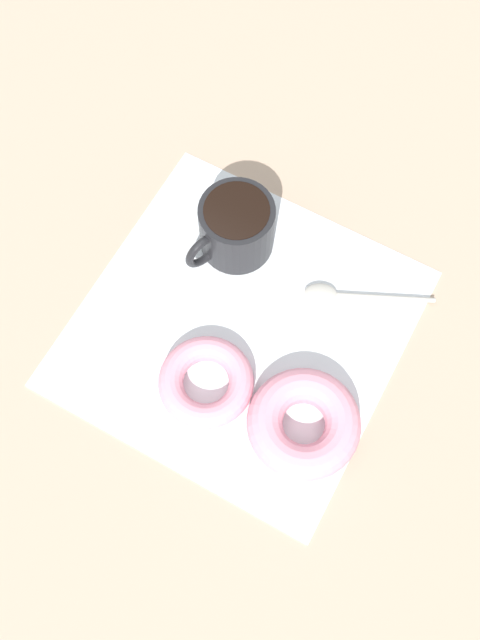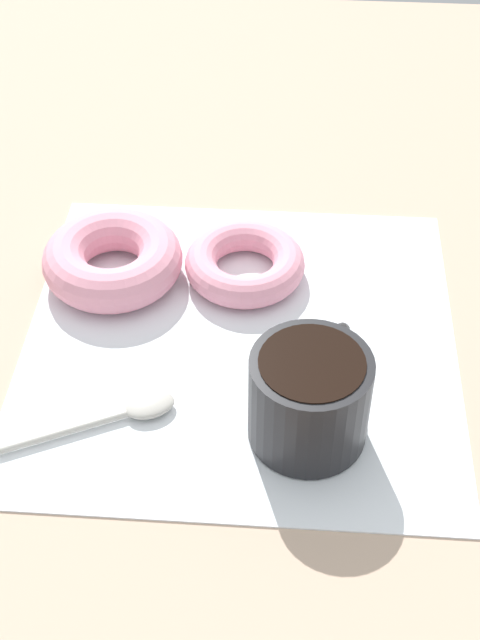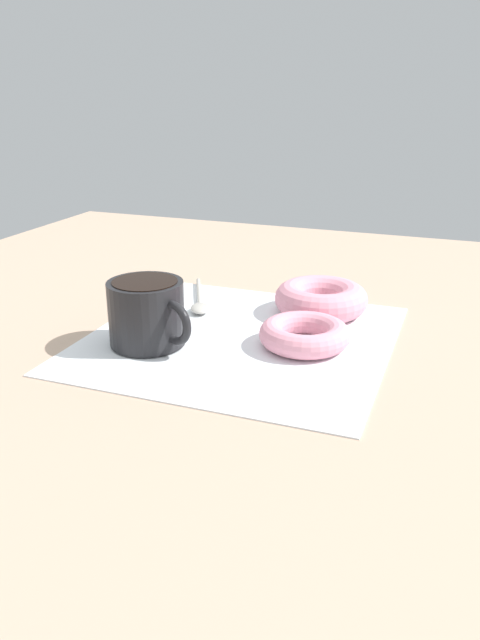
% 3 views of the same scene
% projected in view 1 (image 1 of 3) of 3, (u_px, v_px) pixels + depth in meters
% --- Properties ---
extents(ground_plane, '(1.20, 1.20, 0.02)m').
position_uv_depth(ground_plane, '(221.00, 337.00, 0.78)').
color(ground_plane, tan).
extents(napkin, '(0.33, 0.33, 0.00)m').
position_uv_depth(napkin, '(240.00, 327.00, 0.77)').
color(napkin, white).
rests_on(napkin, ground_plane).
extents(coffee_cup, '(0.11, 0.08, 0.07)m').
position_uv_depth(coffee_cup, '(236.00, 227.00, 0.77)').
color(coffee_cup, black).
rests_on(coffee_cup, napkin).
extents(donut_near_cup, '(0.10, 0.10, 0.03)m').
position_uv_depth(donut_near_cup, '(206.00, 382.00, 0.73)').
color(donut_near_cup, pink).
rests_on(donut_near_cup, napkin).
extents(donut_far, '(0.12, 0.12, 0.04)m').
position_uv_depth(donut_far, '(304.00, 423.00, 0.71)').
color(donut_far, pink).
rests_on(donut_far, napkin).
extents(spoon, '(0.07, 0.14, 0.01)m').
position_uv_depth(spoon, '(340.00, 295.00, 0.78)').
color(spoon, '#B7B2A8').
rests_on(spoon, napkin).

